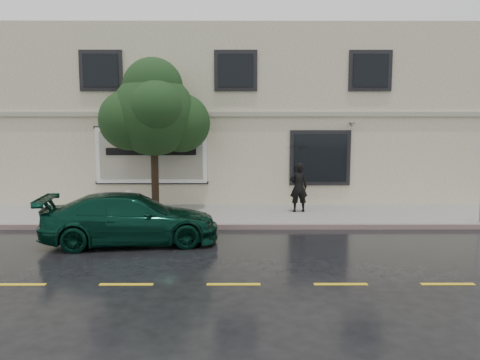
{
  "coord_description": "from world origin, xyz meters",
  "views": [
    {
      "loc": [
        0.1,
        -12.74,
        3.31
      ],
      "look_at": [
        0.15,
        2.2,
        1.45
      ],
      "focal_mm": 35.0,
      "sensor_mm": 36.0,
      "label": 1
    }
  ],
  "objects_px": {
    "fire_hydrant": "(129,203)",
    "street_tree": "(154,115)",
    "car": "(131,219)",
    "pedestrian": "(299,187)"
  },
  "relations": [
    {
      "from": "fire_hydrant",
      "to": "street_tree",
      "type": "bearing_deg",
      "value": 26.09
    },
    {
      "from": "pedestrian",
      "to": "fire_hydrant",
      "type": "distance_m",
      "value": 5.92
    },
    {
      "from": "car",
      "to": "pedestrian",
      "type": "relative_size",
      "value": 2.7
    },
    {
      "from": "pedestrian",
      "to": "fire_hydrant",
      "type": "relative_size",
      "value": 2.02
    },
    {
      "from": "pedestrian",
      "to": "street_tree",
      "type": "xyz_separation_m",
      "value": [
        -5.08,
        0.16,
        2.53
      ]
    },
    {
      "from": "car",
      "to": "street_tree",
      "type": "distance_m",
      "value": 4.85
    },
    {
      "from": "car",
      "to": "pedestrian",
      "type": "xyz_separation_m",
      "value": [
        5.06,
        3.75,
        0.34
      ]
    },
    {
      "from": "pedestrian",
      "to": "fire_hydrant",
      "type": "xyz_separation_m",
      "value": [
        -5.87,
        -0.56,
        -0.45
      ]
    },
    {
      "from": "car",
      "to": "fire_hydrant",
      "type": "distance_m",
      "value": 3.3
    },
    {
      "from": "car",
      "to": "fire_hydrant",
      "type": "relative_size",
      "value": 5.46
    }
  ]
}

